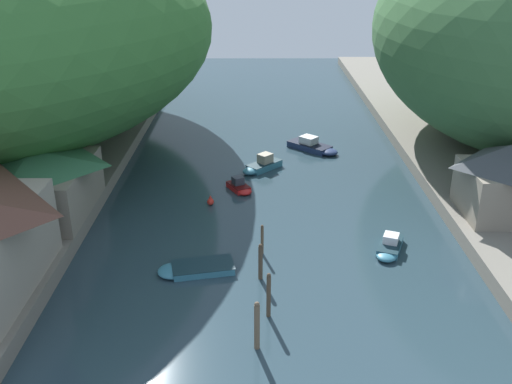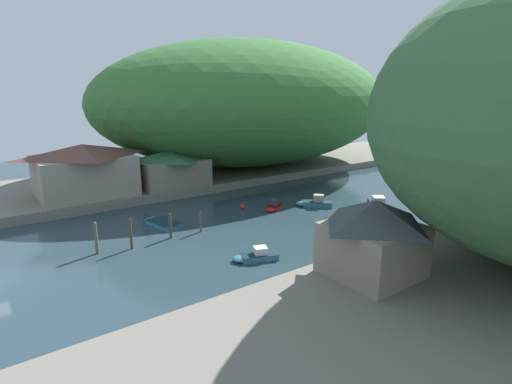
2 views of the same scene
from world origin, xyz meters
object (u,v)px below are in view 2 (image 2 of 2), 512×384
boat_red_skiff (314,203)px  channel_buoy_near (243,206)px  boathouse_shed (170,167)px  boat_white_cruiser (255,256)px  boat_far_upstream (274,207)px  boat_cabin_cruiser (161,222)px  boat_moored_right (379,206)px  waterfront_building (84,169)px  person_on_quay (59,196)px  right_bank_cottage (373,237)px

boat_red_skiff → channel_buoy_near: (-4.45, -8.19, -0.13)m
boathouse_shed → boat_white_cruiser: (26.95, -4.34, -3.52)m
boat_far_upstream → boat_cabin_cruiser: bearing=49.1°
boat_moored_right → boat_white_cruiser: bearing=51.3°
waterfront_building → boat_moored_right: bearing=49.6°
person_on_quay → waterfront_building: bearing=59.2°
right_bank_cottage → boat_far_upstream: (-20.67, 7.26, -3.79)m
boat_moored_right → boat_white_cruiser: 22.40m
right_bank_cottage → channel_buoy_near: size_ratio=7.32×
right_bank_cottage → person_on_quay: right_bank_cottage is taller
waterfront_building → boat_far_upstream: (17.10, 18.25, -4.28)m
boathouse_shed → boat_far_upstream: (15.69, 6.78, -3.50)m
waterfront_building → boat_moored_right: 38.62m
right_bank_cottage → boat_red_skiff: right_bank_cottage is taller
right_bank_cottage → channel_buoy_near: (-23.14, 4.22, -3.81)m
boat_red_skiff → boat_far_upstream: 5.52m
boathouse_shed → right_bank_cottage: bearing=-0.8°
boat_cabin_cruiser → boat_moored_right: boat_moored_right is taller
boat_far_upstream → person_on_quay: bearing=28.1°
waterfront_building → boat_red_skiff: 30.49m
waterfront_building → channel_buoy_near: size_ratio=13.77×
right_bank_cottage → boat_red_skiff: (-18.69, 12.42, -3.69)m
boat_white_cruiser → person_on_quay: (-25.32, -10.95, 1.82)m
channel_buoy_near → boat_moored_right: bearing=53.9°
channel_buoy_near → boat_cabin_cruiser: bearing=-91.9°
boat_cabin_cruiser → channel_buoy_near: channel_buoy_near is taller
right_bank_cottage → boat_cabin_cruiser: 24.74m
boat_red_skiff → person_on_quay: bearing=104.1°
waterfront_building → boat_cabin_cruiser: (14.27, 4.32, -4.40)m
boat_red_skiff → channel_buoy_near: bearing=106.1°
boathouse_shed → boat_white_cruiser: size_ratio=2.37×
boathouse_shed → boat_moored_right: boathouse_shed is taller
waterfront_building → boat_cabin_cruiser: 15.55m
boat_white_cruiser → channel_buoy_near: boat_white_cruiser is taller
right_bank_cottage → boat_cabin_cruiser: (-23.50, -6.67, -3.91)m
boat_red_skiff → boat_white_cruiser: bearing=164.3°
boat_red_skiff → boat_white_cruiser: boat_red_skiff is taller
boat_cabin_cruiser → boat_red_skiff: bearing=-25.9°
boat_red_skiff → channel_buoy_near: size_ratio=4.86×
boathouse_shed → boat_far_upstream: boathouse_shed is taller
right_bank_cottage → person_on_quay: size_ratio=3.92×
right_bank_cottage → boat_moored_right: (-12.90, 18.26, -3.72)m
boat_red_skiff → boat_cabin_cruiser: bearing=120.4°
boat_red_skiff → person_on_quay: 31.65m
person_on_quay → boat_red_skiff: bearing=-9.8°
boat_white_cruiser → boat_cabin_cruiser: bearing=32.5°
boat_red_skiff → boat_moored_right: (5.78, 5.84, -0.04)m
boathouse_shed → boat_cabin_cruiser: (12.85, -7.15, -3.63)m
right_bank_cottage → person_on_quay: (-34.72, -14.82, -1.99)m
boathouse_shed → channel_buoy_near: size_ratio=11.34×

